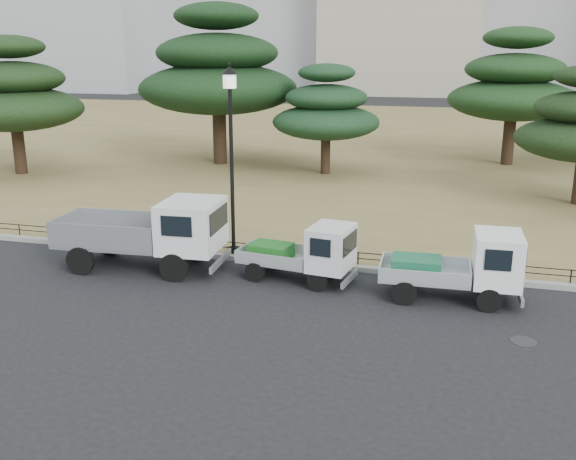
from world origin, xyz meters
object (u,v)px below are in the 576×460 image
(truck_large, at_px, (150,230))
(tarp_pile, at_px, (99,228))
(truck_kei_rear, at_px, (461,266))
(street_lamp, at_px, (231,130))
(truck_kei_front, at_px, (305,252))

(truck_large, distance_m, tarp_pile, 3.72)
(truck_kei_rear, xyz_separation_m, street_lamp, (-7.08, 1.84, 3.15))
(truck_kei_rear, distance_m, tarp_pile, 12.31)
(truck_kei_front, distance_m, street_lamp, 4.51)
(truck_kei_front, relative_size, street_lamp, 0.59)
(street_lamp, xyz_separation_m, tarp_pile, (-5.03, 0.31, -3.60))
(truck_kei_rear, bearing_deg, truck_large, 177.13)
(truck_large, height_order, tarp_pile, truck_large)
(truck_large, xyz_separation_m, truck_kei_rear, (9.09, -0.10, -0.27))
(truck_large, bearing_deg, truck_kei_rear, -4.48)
(truck_kei_front, height_order, street_lamp, street_lamp)
(truck_large, xyz_separation_m, street_lamp, (2.01, 1.74, 2.88))
(street_lamp, relative_size, tarp_pile, 4.26)
(truck_kei_rear, relative_size, tarp_pile, 2.68)
(truck_kei_front, xyz_separation_m, tarp_pile, (-7.77, 1.86, -0.37))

